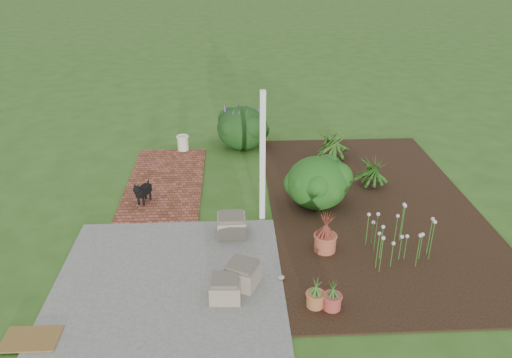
{
  "coord_description": "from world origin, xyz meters",
  "views": [
    {
      "loc": [
        -0.22,
        -8.01,
        4.83
      ],
      "look_at": [
        0.2,
        0.4,
        0.7
      ],
      "focal_mm": 35.0,
      "sensor_mm": 36.0,
      "label": 1
    }
  ],
  "objects_px": {
    "black_dog": "(142,191)",
    "evergreen_shrub": "(317,181)",
    "cream_ceramic_urn": "(183,143)",
    "stone_trough_near": "(242,275)"
  },
  "relations": [
    {
      "from": "cream_ceramic_urn",
      "to": "black_dog",
      "type": "bearing_deg",
      "value": -101.74
    },
    {
      "from": "evergreen_shrub",
      "to": "cream_ceramic_urn",
      "type": "bearing_deg",
      "value": 134.33
    },
    {
      "from": "stone_trough_near",
      "to": "black_dog",
      "type": "relative_size",
      "value": 0.94
    },
    {
      "from": "stone_trough_near",
      "to": "evergreen_shrub",
      "type": "xyz_separation_m",
      "value": [
        1.52,
        2.42,
        0.34
      ]
    },
    {
      "from": "black_dog",
      "to": "evergreen_shrub",
      "type": "distance_m",
      "value": 3.43
    },
    {
      "from": "cream_ceramic_urn",
      "to": "evergreen_shrub",
      "type": "xyz_separation_m",
      "value": [
        2.85,
        -2.92,
        0.32
      ]
    },
    {
      "from": "cream_ceramic_urn",
      "to": "stone_trough_near",
      "type": "bearing_deg",
      "value": -76.05
    },
    {
      "from": "cream_ceramic_urn",
      "to": "evergreen_shrub",
      "type": "bearing_deg",
      "value": -45.67
    },
    {
      "from": "black_dog",
      "to": "cream_ceramic_urn",
      "type": "bearing_deg",
      "value": 101.09
    },
    {
      "from": "cream_ceramic_urn",
      "to": "evergreen_shrub",
      "type": "relative_size",
      "value": 0.3
    }
  ]
}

